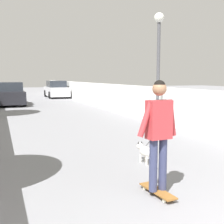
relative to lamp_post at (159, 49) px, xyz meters
The scene contains 8 objects.
ground_plane 7.08m from the lamp_post, 24.83° to the left, with size 80.00×80.00×0.00m, color gray.
fence_right 4.46m from the lamp_post, ahead, with size 48.00×0.30×1.47m, color white.
lamp_post is the anchor object (origin of this frame).
skateboard 7.16m from the lamp_post, 150.71° to the left, with size 0.81×0.27×0.08m.
person_skateboarder 6.82m from the lamp_post, 150.71° to the left, with size 0.25×0.71×1.76m.
dog 5.49m from the lamp_post, 147.51° to the left, with size 1.97×0.76×1.06m.
car_near 12.62m from the lamp_post, 22.87° to the left, with size 4.36×1.80×1.54m.
car_far 17.90m from the lamp_post, ahead, with size 4.30×1.80×1.54m.
Camera 1 is at (-1.64, 2.82, 1.89)m, focal length 47.74 mm.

